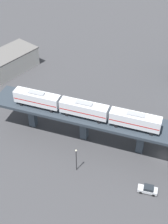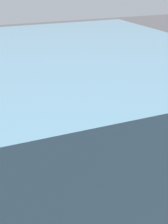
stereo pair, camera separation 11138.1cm
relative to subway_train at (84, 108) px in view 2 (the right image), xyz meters
name	(u,v)px [view 2 (the right image)]	position (x,y,z in m)	size (l,w,h in m)	color
ground_plane	(2,184)	(5.32, -20.39, -11.10)	(400.00, 400.00, 0.00)	#38383A
subway_train	(84,108)	(0.00, 0.00, 0.00)	(9.73, 37.06, 4.45)	silver
delivery_truck	(50,193)	(13.99, -12.93, -9.34)	(3.19, 7.44, 3.20)	#333338
street_lamp	(58,121)	(-9.30, -3.27, -7.00)	(0.44, 0.44, 6.94)	black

